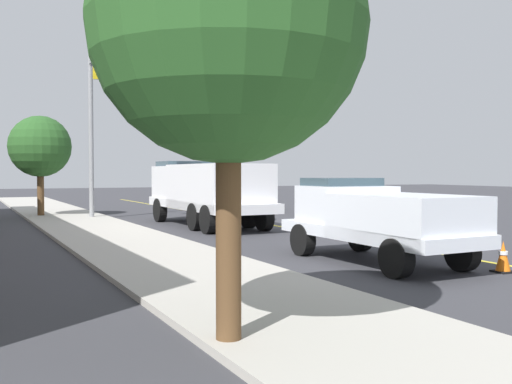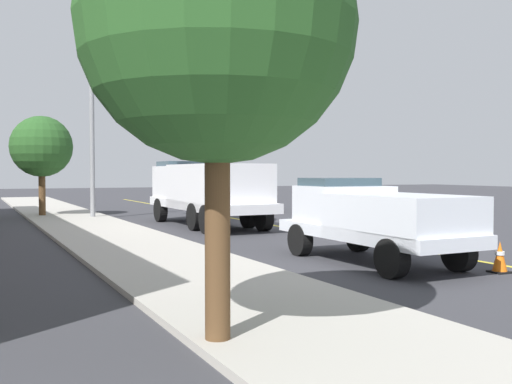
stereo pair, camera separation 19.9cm
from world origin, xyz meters
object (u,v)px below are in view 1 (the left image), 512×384
Objects in this scene: service_pickup_truck at (377,217)px; traffic_signal_mast at (101,91)px; traffic_cone_mid_rear at (219,210)px; traffic_cone_leading at (503,257)px; passing_minivan at (239,194)px; utility_bucket_truck at (206,186)px; traffic_cone_mid_front at (305,223)px.

traffic_signal_mast is (14.03, 4.34, 4.60)m from service_pickup_truck.
traffic_cone_leading is at bearing -178.31° from traffic_cone_mid_rear.
passing_minivan is 10.77m from traffic_signal_mast.
traffic_signal_mast is (-4.84, 8.37, 4.74)m from passing_minivan.
traffic_signal_mast reaches higher than service_pickup_truck.
service_pickup_truck is (-10.95, -0.66, -0.50)m from utility_bucket_truck.
traffic_cone_mid_rear reaches higher than traffic_cone_mid_front.
traffic_cone_mid_rear is (14.59, -1.27, -0.73)m from service_pickup_truck.
passing_minivan is at bearing -32.78° from traffic_cone_mid_rear.
utility_bucket_truck is at bearing 149.40° from passing_minivan.
service_pickup_truck is 0.70× the size of traffic_signal_mast.
traffic_cone_mid_front is at bearing 0.48° from traffic_cone_leading.
traffic_cone_mid_rear is at bearing -4.98° from service_pickup_truck.
utility_bucket_truck is at bearing 3.44° from service_pickup_truck.
passing_minivan is at bearing -12.05° from service_pickup_truck.
utility_bucket_truck is 1.02× the size of traffic_signal_mast.
utility_bucket_truck is 5.00m from traffic_cone_mid_front.
traffic_cone_leading is 8.94m from traffic_cone_mid_front.
service_pickup_truck is at bearing -176.56° from utility_bucket_truck.
utility_bucket_truck is 10.75× the size of traffic_cone_mid_front.
service_pickup_truck is at bearing 175.02° from traffic_cone_mid_rear.
utility_bucket_truck is 9.23m from passing_minivan.
traffic_cone_leading is at bearing -179.52° from traffic_cone_mid_front.
traffic_signal_mast reaches higher than passing_minivan.
traffic_signal_mast reaches higher than traffic_cone_mid_rear.
traffic_cone_mid_front is (6.71, -1.69, -0.74)m from service_pickup_truck.
traffic_cone_mid_rear is (7.88, 0.42, 0.01)m from traffic_cone_mid_front.
traffic_signal_mast is at bearing 120.05° from passing_minivan.
traffic_cone_leading is (-13.17, -2.42, -1.28)m from utility_bucket_truck.
service_pickup_truck reaches higher than passing_minivan.
passing_minivan reaches higher than traffic_cone_mid_front.
service_pickup_truck is 7.14× the size of traffic_cone_mid_rear.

